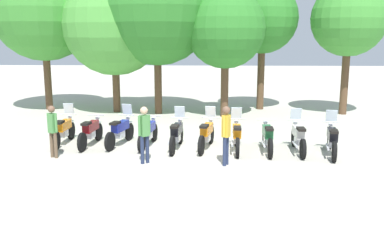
# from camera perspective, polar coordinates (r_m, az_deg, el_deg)

# --- Properties ---
(ground_plane) EXTENTS (80.00, 80.00, 0.00)m
(ground_plane) POSITION_cam_1_polar(r_m,az_deg,el_deg) (14.51, -0.07, -3.87)
(ground_plane) COLOR #BCB7A8
(motorcycle_0) EXTENTS (0.62, 2.19, 1.37)m
(motorcycle_0) POSITION_cam_1_polar(r_m,az_deg,el_deg) (15.72, -16.68, -1.23)
(motorcycle_0) COLOR black
(motorcycle_0) RESTS_ON ground_plane
(motorcycle_1) EXTENTS (0.63, 2.19, 0.99)m
(motorcycle_1) POSITION_cam_1_polar(r_m,az_deg,el_deg) (15.25, -13.32, -1.49)
(motorcycle_1) COLOR black
(motorcycle_1) RESTS_ON ground_plane
(motorcycle_2) EXTENTS (0.79, 2.15, 1.37)m
(motorcycle_2) POSITION_cam_1_polar(r_m,az_deg,el_deg) (15.12, -9.52, -1.39)
(motorcycle_2) COLOR black
(motorcycle_2) RESTS_ON ground_plane
(motorcycle_3) EXTENTS (0.68, 2.18, 0.99)m
(motorcycle_3) POSITION_cam_1_polar(r_m,az_deg,el_deg) (14.81, -5.85, -1.61)
(motorcycle_3) COLOR black
(motorcycle_3) RESTS_ON ground_plane
(motorcycle_4) EXTENTS (0.64, 2.19, 1.37)m
(motorcycle_4) POSITION_cam_1_polar(r_m,az_deg,el_deg) (14.42, -2.05, -1.86)
(motorcycle_4) COLOR black
(motorcycle_4) RESTS_ON ground_plane
(motorcycle_5) EXTENTS (0.76, 2.16, 1.37)m
(motorcycle_5) POSITION_cam_1_polar(r_m,az_deg,el_deg) (14.44, 1.96, -1.84)
(motorcycle_5) COLOR black
(motorcycle_5) RESTS_ON ground_plane
(motorcycle_6) EXTENTS (0.62, 2.19, 1.37)m
(motorcycle_6) POSITION_cam_1_polar(r_m,az_deg,el_deg) (14.25, 5.96, -2.07)
(motorcycle_6) COLOR black
(motorcycle_6) RESTS_ON ground_plane
(motorcycle_7) EXTENTS (0.62, 2.19, 0.99)m
(motorcycle_7) POSITION_cam_1_polar(r_m,az_deg,el_deg) (14.28, 10.00, -2.21)
(motorcycle_7) COLOR black
(motorcycle_7) RESTS_ON ground_plane
(motorcycle_8) EXTENTS (0.62, 2.19, 1.37)m
(motorcycle_8) POSITION_cam_1_polar(r_m,az_deg,el_deg) (14.44, 13.95, -2.17)
(motorcycle_8) COLOR black
(motorcycle_8) RESTS_ON ground_plane
(motorcycle_9) EXTENTS (0.73, 2.17, 1.37)m
(motorcycle_9) POSITION_cam_1_polar(r_m,az_deg,el_deg) (14.41, 18.13, -2.43)
(motorcycle_9) COLOR black
(motorcycle_9) RESTS_ON ground_plane
(person_0) EXTENTS (0.37, 0.32, 1.73)m
(person_0) POSITION_cam_1_polar(r_m,az_deg,el_deg) (12.76, -6.35, -1.37)
(person_0) COLOR #232D4C
(person_0) RESTS_ON ground_plane
(person_1) EXTENTS (0.31, 0.39, 1.77)m
(person_1) POSITION_cam_1_polar(r_m,az_deg,el_deg) (12.53, 4.55, -1.43)
(person_1) COLOR #232D4C
(person_1) RESTS_ON ground_plane
(person_2) EXTENTS (0.39, 0.29, 1.65)m
(person_2) POSITION_cam_1_polar(r_m,az_deg,el_deg) (13.98, -18.06, -0.96)
(person_2) COLOR brown
(person_2) RESTS_ON ground_plane
(tree_0) EXTENTS (5.14, 5.14, 7.62)m
(tree_0) POSITION_cam_1_polar(r_m,az_deg,el_deg) (23.16, -19.19, 13.75)
(tree_0) COLOR brown
(tree_0) RESTS_ON ground_plane
(tree_1) EXTENTS (4.98, 4.98, 6.81)m
(tree_1) POSITION_cam_1_polar(r_m,az_deg,el_deg) (21.47, -10.32, 12.48)
(tree_1) COLOR brown
(tree_1) RESTS_ON ground_plane
(tree_2) EXTENTS (5.40, 5.40, 7.74)m
(tree_2) POSITION_cam_1_polar(r_m,az_deg,el_deg) (20.80, -4.69, 14.64)
(tree_2) COLOR brown
(tree_2) RESTS_ON ground_plane
(tree_3) EXTENTS (3.66, 3.66, 5.91)m
(tree_3) POSITION_cam_1_polar(r_m,az_deg,el_deg) (19.98, 4.47, 12.01)
(tree_3) COLOR brown
(tree_3) RESTS_ON ground_plane
(tree_4) EXTENTS (3.55, 3.55, 6.39)m
(tree_4) POSITION_cam_1_polar(r_m,az_deg,el_deg) (22.26, 9.37, 13.18)
(tree_4) COLOR brown
(tree_4) RESTS_ON ground_plane
(tree_5) EXTENTS (3.51, 3.51, 6.28)m
(tree_5) POSITION_cam_1_polar(r_m,az_deg,el_deg) (21.81, 20.15, 12.46)
(tree_5) COLOR brown
(tree_5) RESTS_ON ground_plane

